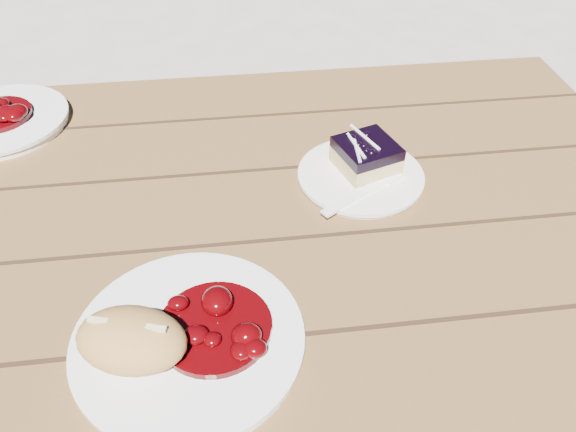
{
  "coord_description": "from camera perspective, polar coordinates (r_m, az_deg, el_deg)",
  "views": [
    {
      "loc": [
        0.34,
        -0.63,
        1.28
      ],
      "look_at": [
        0.4,
        -0.1,
        0.81
      ],
      "focal_mm": 35.0,
      "sensor_mm": 36.0,
      "label": 1
    }
  ],
  "objects": [
    {
      "name": "second_plate",
      "position": [
        1.11,
        -27.21,
        8.54
      ],
      "size": [
        0.23,
        0.23,
        0.02
      ],
      "primitive_type": "cylinder",
      "color": "white",
      "rests_on": "picnic_table"
    },
    {
      "name": "dessert_plate",
      "position": [
        0.87,
        7.37,
        4.02
      ],
      "size": [
        0.19,
        0.19,
        0.01
      ],
      "primitive_type": "cylinder",
      "color": "white",
      "rests_on": "picnic_table"
    },
    {
      "name": "blueberry_cake",
      "position": [
        0.87,
        7.96,
        6.14
      ],
      "size": [
        0.1,
        0.1,
        0.05
      ],
      "rotation": [
        0.0,
        0.0,
        0.32
      ],
      "color": "tan",
      "rests_on": "dessert_plate"
    },
    {
      "name": "fork_dessert",
      "position": [
        0.82,
        6.9,
        2.0
      ],
      "size": [
        0.15,
        0.11,
        0.0
      ],
      "primitive_type": null,
      "rotation": [
        0.0,
        0.0,
        -1.01
      ],
      "color": "white",
      "rests_on": "dessert_plate"
    },
    {
      "name": "bread_roll",
      "position": [
        0.62,
        -15.6,
        -12.04
      ],
      "size": [
        0.14,
        0.11,
        0.06
      ],
      "primitive_type": "ellipsoid",
      "rotation": [
        0.0,
        0.0,
        -0.28
      ],
      "color": "#B38245",
      "rests_on": "main_plate"
    },
    {
      "name": "picnic_table",
      "position": [
        1.0,
        -24.79,
        -7.65
      ],
      "size": [
        2.0,
        1.55,
        0.75
      ],
      "color": "brown",
      "rests_on": "ground"
    },
    {
      "name": "goulash_stew",
      "position": [
        0.63,
        -7.59,
        -10.3
      ],
      "size": [
        0.13,
        0.13,
        0.04
      ],
      "primitive_type": null,
      "color": "#470205",
      "rests_on": "main_plate"
    },
    {
      "name": "main_plate",
      "position": [
        0.66,
        -10.02,
        -12.39
      ],
      "size": [
        0.26,
        0.26,
        0.02
      ],
      "primitive_type": "cylinder",
      "color": "white",
      "rests_on": "picnic_table"
    }
  ]
}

